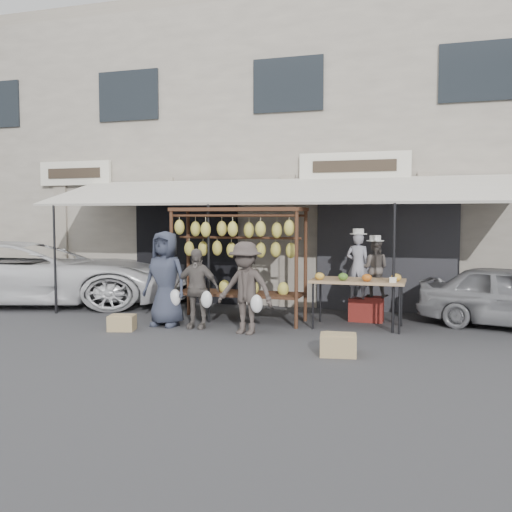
% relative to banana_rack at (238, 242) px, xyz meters
% --- Properties ---
extents(ground_plane, '(90.00, 90.00, 0.00)m').
position_rel_banana_rack_xyz_m(ground_plane, '(0.48, -1.37, -1.57)').
color(ground_plane, '#2D2D30').
extents(shophouse, '(24.00, 6.15, 7.30)m').
position_rel_banana_rack_xyz_m(shophouse, '(0.48, 5.12, 2.08)').
color(shophouse, '#A9A091').
rests_on(shophouse, ground_plane).
extents(awning, '(10.00, 2.35, 2.92)m').
position_rel_banana_rack_xyz_m(awning, '(0.49, 0.90, 1.00)').
color(awning, '#B9B3A7').
rests_on(awning, ground_plane).
extents(banana_rack, '(2.60, 0.90, 2.24)m').
position_rel_banana_rack_xyz_m(banana_rack, '(0.00, 0.00, 0.00)').
color(banana_rack, '#482B1B').
rests_on(banana_rack, ground_plane).
extents(produce_table, '(1.70, 0.90, 1.04)m').
position_rel_banana_rack_xyz_m(produce_table, '(2.32, 0.05, -0.71)').
color(produce_table, '#A48156').
rests_on(produce_table, ground_plane).
extents(vendor_left, '(0.52, 0.38, 1.30)m').
position_rel_banana_rack_xyz_m(vendor_left, '(2.24, 0.76, -0.47)').
color(vendor_left, '#8F909E').
rests_on(vendor_left, stool_left).
extents(vendor_right, '(0.58, 0.46, 1.13)m').
position_rel_banana_rack_xyz_m(vendor_right, '(2.56, 0.77, -0.51)').
color(vendor_right, '#534C49').
rests_on(vendor_right, stool_right).
extents(customer_left, '(0.93, 0.66, 1.79)m').
position_rel_banana_rack_xyz_m(customer_left, '(-1.17, -0.79, -0.67)').
color(customer_left, '#2E3242').
rests_on(customer_left, ground_plane).
extents(customer_mid, '(0.88, 0.40, 1.48)m').
position_rel_banana_rack_xyz_m(customer_mid, '(-0.53, -0.82, -0.83)').
color(customer_mid, '#605954').
rests_on(customer_mid, ground_plane).
extents(customer_right, '(1.13, 0.77, 1.63)m').
position_rel_banana_rack_xyz_m(customer_right, '(0.50, -1.05, -0.76)').
color(customer_right, '#413834').
rests_on(customer_right, ground_plane).
extents(stool_left, '(0.41, 0.41, 0.45)m').
position_rel_banana_rack_xyz_m(stool_left, '(2.24, 0.76, -1.34)').
color(stool_left, maroon).
rests_on(stool_left, ground_plane).
extents(stool_right, '(0.42, 0.42, 0.49)m').
position_rel_banana_rack_xyz_m(stool_right, '(2.56, 0.77, -1.32)').
color(stool_right, maroon).
rests_on(stool_right, ground_plane).
extents(crate_near_a, '(0.58, 0.48, 0.32)m').
position_rel_banana_rack_xyz_m(crate_near_a, '(2.31, -2.15, -1.41)').
color(crate_near_a, tan).
rests_on(crate_near_a, ground_plane).
extents(crate_near_b, '(0.47, 0.36, 0.28)m').
position_rel_banana_rack_xyz_m(crate_near_b, '(2.27, -1.94, -1.43)').
color(crate_near_b, tan).
rests_on(crate_near_b, ground_plane).
extents(crate_far, '(0.53, 0.45, 0.28)m').
position_rel_banana_rack_xyz_m(crate_far, '(-1.74, -1.43, -1.43)').
color(crate_far, tan).
rests_on(crate_far, ground_plane).
extents(van, '(5.82, 3.93, 2.22)m').
position_rel_banana_rack_xyz_m(van, '(-5.49, 0.59, -0.46)').
color(van, silver).
rests_on(van, ground_plane).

